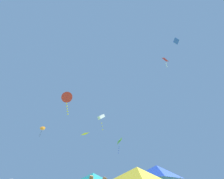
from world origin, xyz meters
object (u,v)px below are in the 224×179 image
(kite_red_diamond, at_px, (166,60))
(kite_blue_diamond, at_px, (176,41))
(kite_yellow_diamond, at_px, (85,134))
(canopy_tent_yellow, at_px, (137,174))
(kite_red_delta, at_px, (67,98))
(canopy_tent_teal, at_px, (93,179))
(kite_lime_diamond, at_px, (119,142))
(kite_orange_delta, at_px, (43,128))
(canopy_tent_blue, at_px, (157,172))
(kite_white_box, at_px, (101,117))

(kite_red_diamond, bearing_deg, kite_blue_diamond, -3.37)
(kite_yellow_diamond, bearing_deg, canopy_tent_yellow, -73.06)
(kite_red_delta, bearing_deg, canopy_tent_yellow, -51.44)
(canopy_tent_teal, relative_size, kite_lime_diamond, 1.49)
(kite_yellow_diamond, distance_m, kite_orange_delta, 11.58)
(canopy_tent_teal, relative_size, kite_red_delta, 0.89)
(kite_blue_diamond, bearing_deg, canopy_tent_blue, -162.94)
(kite_lime_diamond, bearing_deg, canopy_tent_teal, -109.17)
(canopy_tent_yellow, xyz_separation_m, kite_yellow_diamond, (-6.73, 22.11, 9.07))
(kite_red_delta, distance_m, kite_orange_delta, 5.35)
(kite_orange_delta, bearing_deg, kite_white_box, 24.87)
(canopy_tent_teal, relative_size, kite_red_diamond, 1.41)
(canopy_tent_teal, height_order, kite_red_diamond, kite_red_diamond)
(canopy_tent_yellow, distance_m, canopy_tent_blue, 6.92)
(kite_lime_diamond, height_order, kite_orange_delta, kite_orange_delta)
(kite_red_delta, height_order, kite_red_diamond, kite_red_diamond)
(canopy_tent_yellow, xyz_separation_m, canopy_tent_teal, (-3.16, 3.82, -0.02))
(canopy_tent_blue, relative_size, kite_orange_delta, 2.57)
(kite_red_diamond, xyz_separation_m, kite_orange_delta, (-17.74, 3.42, -9.54))
(kite_lime_diamond, bearing_deg, kite_red_diamond, -23.37)
(canopy_tent_teal, distance_m, kite_yellow_diamond, 20.74)
(canopy_tent_blue, relative_size, kite_yellow_diamond, 2.83)
(kite_lime_diamond, distance_m, kite_white_box, 6.94)
(kite_orange_delta, bearing_deg, canopy_tent_blue, -21.11)
(kite_red_delta, bearing_deg, canopy_tent_teal, -52.08)
(canopy_tent_blue, bearing_deg, kite_red_diamond, 27.70)
(canopy_tent_blue, bearing_deg, kite_lime_diamond, 123.63)
(kite_yellow_diamond, bearing_deg, canopy_tent_teal, -78.93)
(kite_lime_diamond, relative_size, kite_yellow_diamond, 1.45)
(kite_white_box, distance_m, kite_yellow_diamond, 7.66)
(canopy_tent_teal, relative_size, kite_yellow_diamond, 2.17)
(kite_yellow_diamond, bearing_deg, kite_orange_delta, -112.96)
(canopy_tent_yellow, relative_size, kite_orange_delta, 1.99)
(canopy_tent_teal, xyz_separation_m, kite_blue_diamond, (11.98, 4.30, 20.15))
(canopy_tent_teal, distance_m, kite_red_delta, 13.20)
(canopy_tent_yellow, xyz_separation_m, kite_white_box, (-3.23, 15.35, 9.85))
(kite_lime_diamond, xyz_separation_m, kite_orange_delta, (-10.61, 0.34, 1.88))
(canopy_tent_yellow, bearing_deg, canopy_tent_teal, 129.56)
(canopy_tent_yellow, relative_size, kite_red_diamond, 1.42)
(canopy_tent_yellow, distance_m, kite_red_delta, 16.60)
(kite_lime_diamond, height_order, kite_red_diamond, kite_red_diamond)
(kite_red_diamond, height_order, kite_orange_delta, kite_red_diamond)
(canopy_tent_yellow, xyz_separation_m, canopy_tent_blue, (2.81, 6.28, 0.75))
(canopy_tent_teal, xyz_separation_m, kite_white_box, (-0.07, 11.52, 9.87))
(kite_lime_diamond, relative_size, kite_white_box, 0.68)
(canopy_tent_yellow, relative_size, kite_blue_diamond, 2.44)
(canopy_tent_blue, distance_m, kite_red_delta, 15.07)
(kite_white_box, height_order, kite_blue_diamond, kite_blue_diamond)
(canopy_tent_teal, relative_size, kite_orange_delta, 1.97)
(kite_red_diamond, xyz_separation_m, kite_blue_diamond, (2.25, -0.13, 3.84))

